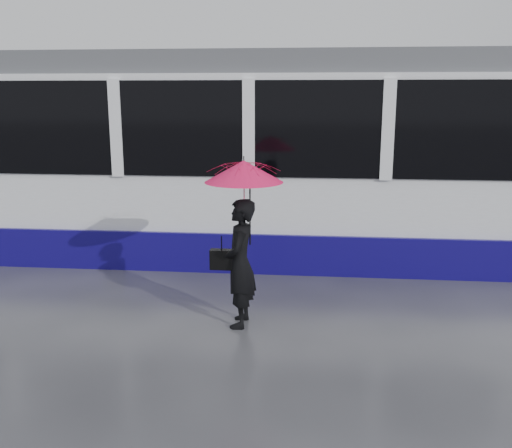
# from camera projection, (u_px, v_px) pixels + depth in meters

# --- Properties ---
(ground) EXTENTS (90.00, 90.00, 0.00)m
(ground) POSITION_uv_depth(u_px,v_px,m) (216.00, 301.00, 7.60)
(ground) COLOR #2D2D33
(ground) RESTS_ON ground
(rails) EXTENTS (34.00, 1.51, 0.02)m
(rails) POSITION_uv_depth(u_px,v_px,m) (240.00, 251.00, 10.03)
(rails) COLOR #3F3D38
(rails) RESTS_ON ground
(tram) EXTENTS (26.00, 2.56, 3.35)m
(tram) POSITION_uv_depth(u_px,v_px,m) (287.00, 159.00, 9.59)
(tram) COLOR white
(tram) RESTS_ON ground
(woman) EXTENTS (0.37, 0.56, 1.53)m
(woman) POSITION_uv_depth(u_px,v_px,m) (240.00, 263.00, 6.67)
(woman) COLOR black
(woman) RESTS_ON ground
(umbrella) EXTENTS (0.91, 0.91, 1.03)m
(umbrella) POSITION_uv_depth(u_px,v_px,m) (244.00, 187.00, 6.47)
(umbrella) COLOR #DE1280
(umbrella) RESTS_ON ground
(handbag) EXTENTS (0.27, 0.12, 0.42)m
(handbag) POSITION_uv_depth(u_px,v_px,m) (222.00, 259.00, 6.71)
(handbag) COLOR black
(handbag) RESTS_ON ground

